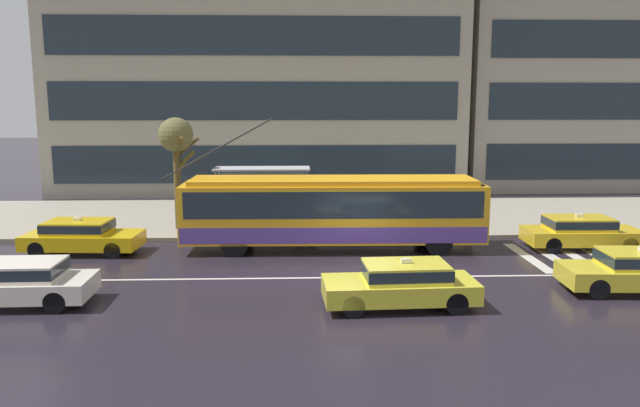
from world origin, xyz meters
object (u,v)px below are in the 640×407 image
object	(u,v)px
taxi_queued_behind_bus	(81,235)
street_tree_bare	(176,140)
private_car_oncoming	(15,281)
pedestrian_waiting_by_pole	(311,192)
trolleybus	(333,210)
pedestrian_walking_past	(226,205)
taxi_oncoming_far	(638,269)
taxi_ahead_of_bus	(581,231)
pedestrian_at_shelter	(299,195)
taxi_oncoming_near	(402,283)
pedestrian_approaching_curb	(398,198)
bus_shelter	(262,183)

from	to	relation	value
taxi_queued_behind_bus	street_tree_bare	bearing A→B (deg)	52.71
private_car_oncoming	pedestrian_waiting_by_pole	xyz separation A→B (m)	(8.60, 9.69, 1.09)
trolleybus	pedestrian_walking_past	size ratio (longest dim) A/B	7.27
taxi_queued_behind_bus	taxi_oncoming_far	bearing A→B (deg)	-16.57
taxi_ahead_of_bus	pedestrian_at_shelter	distance (m)	11.44
pedestrian_at_shelter	pedestrian_waiting_by_pole	xyz separation A→B (m)	(0.50, 0.75, 0.04)
pedestrian_at_shelter	pedestrian_walking_past	size ratio (longest dim) A/B	1.16
taxi_oncoming_near	street_tree_bare	distance (m)	13.74
pedestrian_walking_past	taxi_oncoming_far	bearing A→B (deg)	-35.15
taxi_oncoming_near	pedestrian_walking_past	xyz separation A→B (m)	(-6.08, 10.60, 0.44)
taxi_ahead_of_bus	taxi_oncoming_far	xyz separation A→B (m)	(-0.82, -5.53, -0.00)
pedestrian_at_shelter	pedestrian_walking_past	xyz separation A→B (m)	(-3.26, 1.10, -0.60)
pedestrian_approaching_curb	pedestrian_waiting_by_pole	distance (m)	3.89
taxi_queued_behind_bus	street_tree_bare	distance (m)	5.92
pedestrian_approaching_curb	private_car_oncoming	bearing A→B (deg)	-145.63
taxi_oncoming_near	private_car_oncoming	bearing A→B (deg)	177.08
trolleybus	pedestrian_waiting_by_pole	xyz separation A→B (m)	(-0.80, 3.30, 0.24)
taxi_queued_behind_bus	pedestrian_walking_past	distance (m)	6.45
trolleybus	pedestrian_approaching_curb	distance (m)	3.49
pedestrian_at_shelter	taxi_oncoming_near	bearing A→B (deg)	-73.44
pedestrian_walking_past	pedestrian_at_shelter	bearing A→B (deg)	-18.71
pedestrian_waiting_by_pole	taxi_ahead_of_bus	bearing A→B (deg)	-18.88
trolleybus	street_tree_bare	size ratio (longest dim) A/B	2.52
taxi_oncoming_near	private_car_oncoming	xyz separation A→B (m)	(-10.92, 0.56, 0.00)
pedestrian_at_shelter	pedestrian_approaching_curb	size ratio (longest dim) A/B	0.98
private_car_oncoming	pedestrian_waiting_by_pole	distance (m)	13.00
taxi_oncoming_near	pedestrian_at_shelter	world-z (taller)	pedestrian_at_shelter
pedestrian_at_shelter	taxi_oncoming_far	bearing A→B (deg)	-39.38
pedestrian_walking_past	pedestrian_waiting_by_pole	size ratio (longest dim) A/B	0.84
bus_shelter	pedestrian_waiting_by_pole	distance (m)	2.26
taxi_ahead_of_bus	pedestrian_approaching_curb	size ratio (longest dim) A/B	2.24
private_car_oncoming	pedestrian_at_shelter	world-z (taller)	pedestrian_at_shelter
pedestrian_walking_past	trolleybus	bearing A→B (deg)	-38.70
pedestrian_approaching_curb	street_tree_bare	distance (m)	9.92
taxi_queued_behind_bus	bus_shelter	xyz separation A→B (m)	(6.66, 4.22, 1.41)
pedestrian_at_shelter	bus_shelter	bearing A→B (deg)	140.63
taxi_oncoming_far	taxi_queued_behind_bus	bearing A→B (deg)	163.43
private_car_oncoming	pedestrian_waiting_by_pole	world-z (taller)	pedestrian_waiting_by_pole
pedestrian_approaching_curb	street_tree_bare	xyz separation A→B (m)	(-9.52, 1.57, 2.33)
pedestrian_waiting_by_pole	street_tree_bare	bearing A→B (deg)	177.34
taxi_queued_behind_bus	private_car_oncoming	world-z (taller)	taxi_queued_behind_bus
taxi_ahead_of_bus	taxi_queued_behind_bus	bearing A→B (deg)	-179.95
pedestrian_at_shelter	street_tree_bare	size ratio (longest dim) A/B	0.40
pedestrian_waiting_by_pole	street_tree_bare	xyz separation A→B (m)	(-5.86, 0.27, 2.25)
pedestrian_walking_past	street_tree_bare	distance (m)	3.58
taxi_oncoming_far	pedestrian_walking_past	size ratio (longest dim) A/B	2.61
bus_shelter	pedestrian_at_shelter	size ratio (longest dim) A/B	2.15
pedestrian_walking_past	street_tree_bare	world-z (taller)	street_tree_bare
pedestrian_waiting_by_pole	pedestrian_approaching_curb	bearing A→B (deg)	-19.58
bus_shelter	pedestrian_waiting_by_pole	size ratio (longest dim) A/B	2.09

